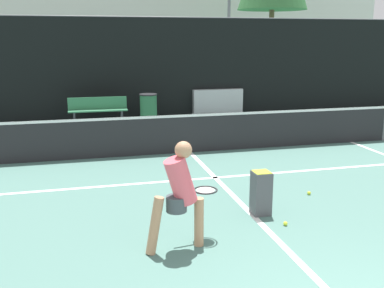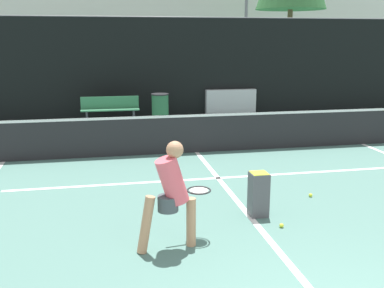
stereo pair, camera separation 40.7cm
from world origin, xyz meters
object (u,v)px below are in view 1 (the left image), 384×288
object	(u,v)px
player_practicing	(180,191)
trash_bin	(148,108)
ball_hopper	(261,192)
courtside_bench	(98,109)
parked_car	(203,90)

from	to	relation	value
player_practicing	trash_bin	xyz separation A→B (m)	(1.02, 9.32, -0.34)
player_practicing	ball_hopper	bearing A→B (deg)	22.19
ball_hopper	courtside_bench	size ratio (longest dim) A/B	0.37
player_practicing	parked_car	size ratio (longest dim) A/B	0.32
trash_bin	parked_car	xyz separation A→B (m)	(2.72, 3.01, 0.18)
ball_hopper	trash_bin	size ratio (longest dim) A/B	0.76
player_practicing	ball_hopper	world-z (taller)	player_practicing
player_practicing	parked_car	bearing A→B (deg)	65.59
player_practicing	courtside_bench	xyz separation A→B (m)	(-0.63, 9.44, -0.33)
courtside_bench	trash_bin	bearing A→B (deg)	-3.65
player_practicing	parked_car	xyz separation A→B (m)	(3.74, 12.33, -0.16)
player_practicing	trash_bin	bearing A→B (deg)	76.19
ball_hopper	trash_bin	world-z (taller)	trash_bin
trash_bin	parked_car	size ratio (longest dim) A/B	0.21
trash_bin	parked_car	distance (m)	4.06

